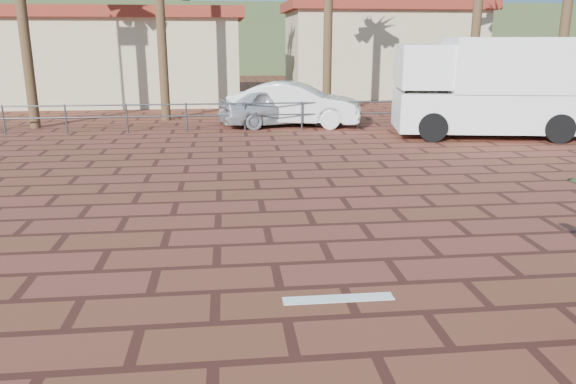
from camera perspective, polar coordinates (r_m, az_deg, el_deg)
The scene contains 11 objects.
ground at distance 8.17m, azimuth -1.37°, elevation -7.32°, with size 120.00×120.00×0.00m, color brown.
paint_stripe at distance 7.18m, azimuth 5.14°, elevation -10.73°, with size 1.40×0.22×0.01m, color white.
guardrail at distance 19.68m, azimuth -4.42°, elevation 8.17°, with size 24.06×0.06×1.00m.
building_west at distance 30.01m, azimuth -17.02°, elevation 13.13°, with size 12.60×7.60×4.50m.
building_east at distance 32.67m, azimuth 9.34°, elevation 14.17°, with size 10.60×6.60×5.00m.
hill_front at distance 57.51m, azimuth -5.83°, elevation 15.23°, with size 70.00×18.00×6.00m, color #384C28.
hill_back at distance 67.01m, azimuth -25.75°, elevation 14.72°, with size 35.00×14.00×8.00m, color #384C28.
campervan at distance 19.67m, azimuth 20.17°, elevation 10.16°, with size 6.45×3.57×3.16m.
car_silver at distance 20.84m, azimuth -1.13°, elevation 8.73°, with size 1.70×4.22×1.44m, color #A6A9AD.
car_white at distance 20.80m, azimuth 0.69°, elevation 8.91°, with size 1.67×4.79×1.58m, color silver.
street_sign at distance 20.73m, azimuth 13.31°, elevation 11.09°, with size 0.50×0.16×2.47m.
Camera 1 is at (-0.63, -7.51, 3.17)m, focal length 35.00 mm.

